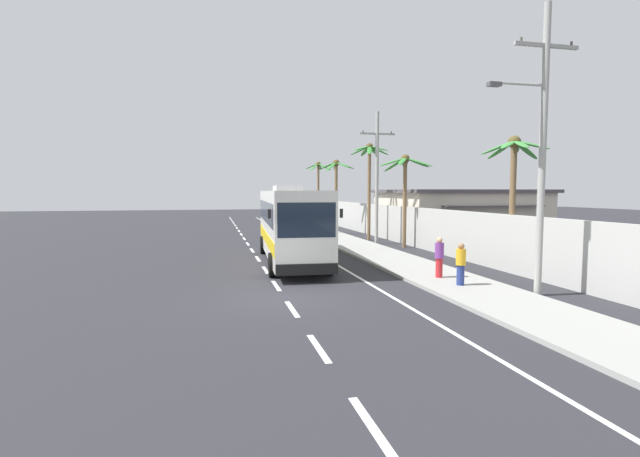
% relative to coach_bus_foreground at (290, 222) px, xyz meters
% --- Properties ---
extents(ground_plane, '(160.00, 160.00, 0.00)m').
position_rel_coach_bus_foreground_xyz_m(ground_plane, '(-1.54, -7.94, -2.04)').
color(ground_plane, '#28282D').
extents(sidewalk_kerb, '(3.20, 90.00, 0.14)m').
position_rel_coach_bus_foreground_xyz_m(sidewalk_kerb, '(5.26, 2.06, -1.97)').
color(sidewalk_kerb, '#999993').
rests_on(sidewalk_kerb, ground).
extents(lane_markings, '(3.77, 71.80, 0.01)m').
position_rel_coach_bus_foreground_xyz_m(lane_markings, '(0.65, 7.02, -2.04)').
color(lane_markings, white).
rests_on(lane_markings, ground).
extents(boundary_wall, '(0.24, 60.00, 2.59)m').
position_rel_coach_bus_foreground_xyz_m(boundary_wall, '(9.06, 6.06, -0.75)').
color(boundary_wall, '#B2B2AD').
rests_on(boundary_wall, ground).
extents(coach_bus_foreground, '(3.39, 11.92, 3.93)m').
position_rel_coach_bus_foreground_xyz_m(coach_bus_foreground, '(0.00, 0.00, 0.00)').
color(coach_bus_foreground, silver).
rests_on(coach_bus_foreground, ground).
extents(motorcycle_beside_bus, '(0.56, 1.96, 1.61)m').
position_rel_coach_bus_foreground_xyz_m(motorcycle_beside_bus, '(2.58, 8.33, -1.39)').
color(motorcycle_beside_bus, black).
rests_on(motorcycle_beside_bus, ground).
extents(pedestrian_near_kerb, '(0.36, 0.36, 1.58)m').
position_rel_coach_bus_foreground_xyz_m(pedestrian_near_kerb, '(5.08, -8.01, -1.08)').
color(pedestrian_near_kerb, navy).
rests_on(pedestrian_near_kerb, sidewalk_kerb).
extents(pedestrian_midwalk, '(0.36, 0.36, 1.64)m').
position_rel_coach_bus_foreground_xyz_m(pedestrian_midwalk, '(5.04, -6.40, -1.04)').
color(pedestrian_midwalk, red).
rests_on(pedestrian_midwalk, sidewalk_kerb).
extents(utility_pole_nearest, '(3.36, 0.24, 9.90)m').
position_rel_coach_bus_foreground_xyz_m(utility_pole_nearest, '(7.03, -9.65, 3.21)').
color(utility_pole_nearest, '#9E9E99').
rests_on(utility_pole_nearest, ground).
extents(utility_pole_mid, '(2.52, 0.24, 9.02)m').
position_rel_coach_bus_foreground_xyz_m(utility_pole_mid, '(7.14, 6.81, 2.67)').
color(utility_pole_mid, '#9E9E99').
rests_on(utility_pole_mid, ground).
extents(palm_nearest, '(3.79, 3.49, 5.99)m').
position_rel_coach_bus_foreground_xyz_m(palm_nearest, '(8.20, 4.49, 2.57)').
color(palm_nearest, brown).
rests_on(palm_nearest, ground).
extents(palm_second, '(2.94, 2.91, 7.19)m').
position_rel_coach_bus_foreground_xyz_m(palm_second, '(7.48, 9.36, 3.41)').
color(palm_second, brown).
rests_on(palm_second, ground).
extents(palm_third, '(2.99, 3.10, 7.06)m').
position_rel_coach_bus_foreground_xyz_m(palm_third, '(8.10, 29.08, 3.01)').
color(palm_third, brown).
rests_on(palm_third, ground).
extents(palm_fourth, '(2.61, 2.76, 6.07)m').
position_rel_coach_bus_foreground_xyz_m(palm_fourth, '(9.09, -5.32, 2.49)').
color(palm_fourth, brown).
rests_on(palm_fourth, ground).
extents(palm_farthest, '(2.85, 3.08, 6.32)m').
position_rel_coach_bus_foreground_xyz_m(palm_farthest, '(6.36, 14.63, 2.59)').
color(palm_farthest, brown).
rests_on(palm_farthest, ground).
extents(roadside_building, '(11.21, 9.78, 3.76)m').
position_rel_coach_bus_foreground_xyz_m(roadside_building, '(14.67, 9.19, -0.15)').
color(roadside_building, beige).
rests_on(roadside_building, ground).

